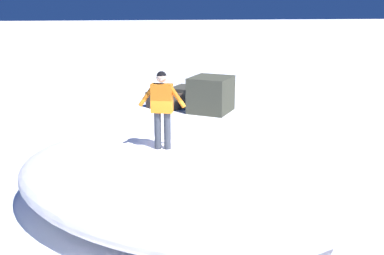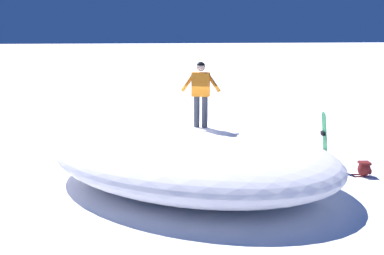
# 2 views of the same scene
# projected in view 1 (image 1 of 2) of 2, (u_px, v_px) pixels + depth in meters

# --- Properties ---
(ground) EXTENTS (240.00, 240.00, 0.00)m
(ground) POSITION_uv_depth(u_px,v_px,m) (202.00, 218.00, 9.10)
(ground) COLOR white
(snow_mound) EXTENTS (8.79, 9.22, 1.47)m
(snow_mound) POSITION_uv_depth(u_px,v_px,m) (176.00, 180.00, 9.20)
(snow_mound) COLOR white
(snow_mound) RESTS_ON ground
(snowboarder_standing) EXTENTS (0.36, 0.96, 1.61)m
(snowboarder_standing) POSITION_uv_depth(u_px,v_px,m) (162.00, 104.00, 8.67)
(snowboarder_standing) COLOR #333842
(snowboarder_standing) RESTS_ON snow_mound
(rock_outcrop) EXTENTS (3.23, 3.78, 1.47)m
(rock_outcrop) POSITION_uv_depth(u_px,v_px,m) (197.00, 96.00, 18.32)
(rock_outcrop) COLOR #3A3831
(rock_outcrop) RESTS_ON ground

